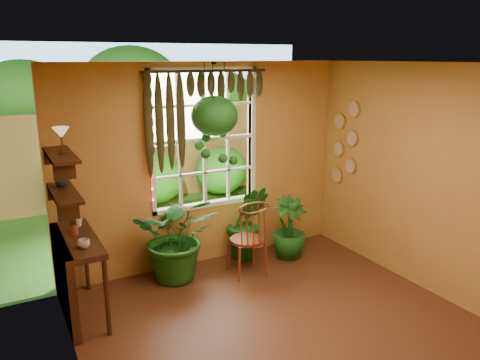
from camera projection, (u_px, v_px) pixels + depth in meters
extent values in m
plane|color=#582919|center=(301.00, 343.00, 4.65)|extent=(4.50, 4.50, 0.00)
plane|color=silver|center=(312.00, 63.00, 3.96)|extent=(4.50, 4.50, 0.00)
plane|color=gold|center=(205.00, 166.00, 6.22)|extent=(4.00, 0.00, 4.00)
plane|color=gold|center=(81.00, 257.00, 3.38)|extent=(0.00, 4.50, 4.50)
plane|color=gold|center=(452.00, 187.00, 5.22)|extent=(0.00, 4.50, 4.50)
cube|color=white|center=(204.00, 139.00, 6.15)|extent=(1.52, 0.10, 1.86)
cube|color=white|center=(203.00, 139.00, 6.18)|extent=(1.38, 0.01, 1.78)
cylinder|color=#35180E|center=(206.00, 71.00, 5.83)|extent=(1.70, 0.04, 0.04)
cube|color=#35180E|center=(77.00, 240.00, 4.96)|extent=(0.40, 1.20, 0.06)
cube|color=#35180E|center=(65.00, 279.00, 4.99)|extent=(0.08, 1.18, 0.90)
cylinder|color=#35180E|center=(107.00, 296.00, 4.68)|extent=(0.05, 0.05, 0.86)
cylinder|color=#35180E|center=(86.00, 256.00, 5.61)|extent=(0.05, 0.05, 0.86)
cube|color=#35180E|center=(64.00, 193.00, 4.79)|extent=(0.25, 0.90, 0.04)
cube|color=#35180E|center=(61.00, 155.00, 4.69)|extent=(0.25, 0.90, 0.04)
cube|color=#265017|center=(118.00, 180.00, 10.82)|extent=(14.00, 10.00, 0.04)
cube|color=olive|center=(138.00, 155.00, 9.05)|extent=(12.00, 0.10, 1.80)
plane|color=#97C3FD|center=(96.00, 105.00, 11.95)|extent=(12.00, 0.00, 12.00)
cylinder|color=maroon|center=(247.00, 240.00, 6.04)|extent=(0.48, 0.48, 0.04)
torus|color=maroon|center=(253.00, 207.00, 5.74)|extent=(0.42, 0.07, 0.42)
imported|color=#155017|center=(178.00, 236.00, 5.86)|extent=(1.31, 1.24, 1.15)
imported|color=#155017|center=(248.00, 222.00, 6.50)|extent=(0.72, 0.66, 1.06)
imported|color=#155017|center=(289.00, 228.00, 6.54)|extent=(0.49, 0.49, 0.87)
ellipsoid|color=black|center=(215.00, 123.00, 5.84)|extent=(0.35, 0.35, 0.21)
ellipsoid|color=#155017|center=(214.00, 116.00, 5.82)|extent=(0.59, 0.59, 0.50)
imported|color=silver|center=(84.00, 244.00, 4.67)|extent=(0.13, 0.13, 0.09)
imported|color=beige|center=(78.00, 222.00, 5.27)|extent=(0.13, 0.13, 0.10)
cylinder|color=brown|center=(74.00, 230.00, 5.02)|extent=(0.08, 0.08, 0.10)
imported|color=#B2AD99|center=(61.00, 181.00, 4.95)|extent=(0.13, 0.13, 0.13)
cylinder|color=#5A3419|center=(63.00, 153.00, 4.62)|extent=(0.09, 0.09, 0.03)
cylinder|color=#5A3419|center=(62.00, 144.00, 4.60)|extent=(0.02, 0.02, 0.16)
cone|color=slate|center=(61.00, 133.00, 4.57)|extent=(0.16, 0.16, 0.11)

